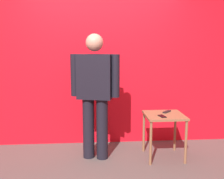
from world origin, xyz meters
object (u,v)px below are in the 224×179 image
object	(u,v)px
standing_person	(95,90)
tv_remote	(167,112)
cell_phone	(162,116)
side_table	(164,121)

from	to	relation	value
standing_person	tv_remote	xyz separation A→B (m)	(1.05, 0.05, -0.34)
tv_remote	cell_phone	bearing A→B (deg)	-74.13
standing_person	cell_phone	distance (m)	0.99
cell_phone	tv_remote	world-z (taller)	tv_remote
side_table	tv_remote	bearing A→B (deg)	59.30
standing_person	side_table	size ratio (longest dim) A/B	2.76
cell_phone	tv_remote	bearing A→B (deg)	47.79
side_table	tv_remote	distance (m)	0.17
side_table	tv_remote	size ratio (longest dim) A/B	3.75
standing_person	tv_remote	distance (m)	1.10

